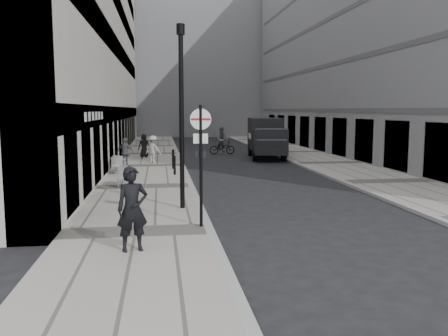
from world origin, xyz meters
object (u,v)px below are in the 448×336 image
(lamppost, at_px, (181,108))
(cyclist, at_px, (222,144))
(sign_post, at_px, (201,149))
(panel_van, at_px, (266,136))
(walking_man, at_px, (132,209))

(lamppost, height_order, cyclist, lamppost)
(lamppost, xyz_separation_m, cyclist, (3.95, 19.95, -2.63))
(sign_post, xyz_separation_m, lamppost, (-0.40, 2.59, 1.15))
(panel_van, distance_m, cyclist, 4.24)
(cyclist, bearing_deg, sign_post, -100.35)
(sign_post, distance_m, panel_van, 20.31)
(sign_post, relative_size, panel_van, 0.55)
(walking_man, xyz_separation_m, cyclist, (5.32, 24.63, -0.30))
(sign_post, height_order, lamppost, lamppost)
(walking_man, bearing_deg, panel_van, 56.06)
(walking_man, distance_m, cyclist, 25.20)
(lamppost, bearing_deg, cyclist, 78.79)
(panel_van, bearing_deg, sign_post, -101.55)
(walking_man, xyz_separation_m, lamppost, (1.36, 4.68, 2.33))
(walking_man, relative_size, sign_post, 0.58)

